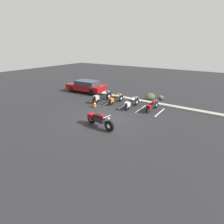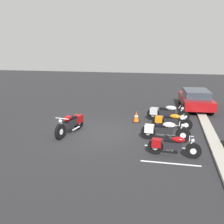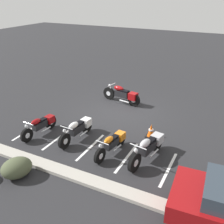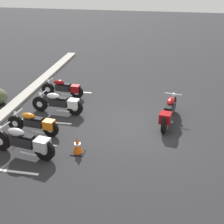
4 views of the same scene
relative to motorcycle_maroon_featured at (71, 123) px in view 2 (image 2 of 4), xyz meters
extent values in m
plane|color=#262628|center=(-0.33, 1.10, -0.49)|extent=(60.00, 60.00, 0.00)
cylinder|color=black|center=(0.93, -0.16, -0.14)|extent=(0.71, 0.25, 0.70)
cylinder|color=silver|center=(0.93, -0.16, -0.14)|extent=(0.29, 0.18, 0.27)
cylinder|color=black|center=(-0.69, 0.12, -0.14)|extent=(0.71, 0.25, 0.70)
cylinder|color=silver|center=(-0.69, 0.12, -0.14)|extent=(0.29, 0.18, 0.27)
cube|color=black|center=(0.07, -0.01, 0.02)|extent=(0.85, 0.43, 0.32)
ellipsoid|color=maroon|center=(0.28, -0.05, 0.31)|extent=(0.63, 0.37, 0.26)
cube|color=black|center=(-0.11, 0.02, 0.23)|extent=(0.51, 0.33, 0.09)
cube|color=maroon|center=(-0.64, 0.11, 0.05)|extent=(0.49, 0.45, 0.36)
cylinder|color=silver|center=(0.81, -0.14, 0.14)|extent=(0.29, 0.11, 0.57)
cylinder|color=silver|center=(0.74, -0.13, 0.41)|extent=(0.15, 0.66, 0.04)
sphere|color=silver|center=(0.88, -0.15, 0.33)|extent=(0.15, 0.15, 0.15)
cylinder|color=silver|center=(-0.17, 0.18, -0.30)|extent=(0.59, 0.17, 0.07)
cylinder|color=black|center=(-2.83, 5.24, -0.15)|extent=(0.25, 0.70, 0.69)
cylinder|color=silver|center=(-2.83, 5.24, -0.15)|extent=(0.18, 0.28, 0.26)
cylinder|color=black|center=(-3.12, 3.65, -0.15)|extent=(0.25, 0.70, 0.69)
cylinder|color=silver|center=(-3.12, 3.65, -0.15)|extent=(0.18, 0.28, 0.26)
cube|color=black|center=(-2.98, 4.39, 0.01)|extent=(0.43, 0.83, 0.31)
ellipsoid|color=#B7B7BC|center=(-2.94, 4.60, 0.29)|extent=(0.37, 0.62, 0.25)
cube|color=black|center=(-3.01, 4.22, 0.22)|extent=(0.33, 0.50, 0.08)
cube|color=#B7B7BC|center=(-3.11, 3.70, 0.04)|extent=(0.44, 0.48, 0.35)
cylinder|color=silver|center=(-2.85, 5.12, 0.12)|extent=(0.11, 0.28, 0.55)
cylinder|color=silver|center=(-2.86, 5.05, 0.39)|extent=(0.64, 0.15, 0.04)
sphere|color=silver|center=(-2.84, 5.19, 0.31)|extent=(0.15, 0.15, 0.15)
cylinder|color=silver|center=(-3.17, 4.16, -0.30)|extent=(0.18, 0.58, 0.07)
cylinder|color=black|center=(-1.55, 5.36, -0.20)|extent=(0.18, 0.60, 0.59)
cylinder|color=silver|center=(-1.55, 5.36, -0.20)|extent=(0.14, 0.24, 0.22)
cylinder|color=black|center=(-1.72, 3.98, -0.20)|extent=(0.18, 0.60, 0.59)
cylinder|color=silver|center=(-1.72, 3.98, -0.20)|extent=(0.14, 0.24, 0.22)
cube|color=black|center=(-1.64, 4.63, -0.06)|extent=(0.33, 0.71, 0.27)
ellipsoid|color=orange|center=(-1.62, 4.80, 0.18)|extent=(0.29, 0.53, 0.21)
cube|color=black|center=(-1.66, 4.47, 0.12)|extent=(0.26, 0.42, 0.07)
cube|color=orange|center=(-1.72, 4.03, -0.04)|extent=(0.36, 0.40, 0.30)
cylinder|color=silver|center=(-1.56, 5.25, 0.04)|extent=(0.08, 0.24, 0.48)
cylinder|color=silver|center=(-1.57, 5.20, 0.27)|extent=(0.55, 0.10, 0.03)
sphere|color=silver|center=(-1.55, 5.31, 0.20)|extent=(0.13, 0.13, 0.13)
cylinder|color=silver|center=(-1.79, 4.42, -0.33)|extent=(0.12, 0.50, 0.06)
cylinder|color=black|center=(0.15, 5.13, -0.17)|extent=(0.16, 0.64, 0.64)
cylinder|color=silver|center=(0.15, 5.13, -0.17)|extent=(0.14, 0.25, 0.24)
cylinder|color=black|center=(0.05, 3.63, -0.17)|extent=(0.16, 0.64, 0.64)
cylinder|color=silver|center=(0.05, 3.63, -0.17)|extent=(0.14, 0.25, 0.24)
cube|color=black|center=(0.10, 4.33, -0.03)|extent=(0.32, 0.75, 0.29)
ellipsoid|color=white|center=(0.11, 4.53, 0.23)|extent=(0.29, 0.56, 0.23)
cube|color=black|center=(0.09, 4.17, 0.17)|extent=(0.26, 0.44, 0.08)
cube|color=white|center=(0.06, 3.68, 0.00)|extent=(0.37, 0.41, 0.33)
cylinder|color=silver|center=(0.15, 5.01, 0.08)|extent=(0.07, 0.26, 0.51)
cylinder|color=silver|center=(0.14, 4.96, 0.33)|extent=(0.60, 0.08, 0.03)
sphere|color=silver|center=(0.15, 5.08, 0.25)|extent=(0.14, 0.14, 0.14)
cylinder|color=silver|center=(-0.05, 4.10, -0.32)|extent=(0.10, 0.54, 0.07)
cylinder|color=black|center=(1.81, 5.42, -0.20)|extent=(0.16, 0.60, 0.59)
cylinder|color=silver|center=(1.81, 5.42, -0.20)|extent=(0.13, 0.23, 0.22)
cylinder|color=black|center=(1.69, 4.05, -0.20)|extent=(0.16, 0.60, 0.59)
cylinder|color=silver|center=(1.69, 4.05, -0.20)|extent=(0.13, 0.23, 0.22)
cube|color=black|center=(1.75, 4.69, -0.06)|extent=(0.31, 0.70, 0.27)
ellipsoid|color=maroon|center=(1.76, 4.87, 0.18)|extent=(0.27, 0.52, 0.21)
cube|color=black|center=(1.73, 4.54, 0.11)|extent=(0.25, 0.41, 0.07)
cube|color=maroon|center=(1.69, 4.09, -0.04)|extent=(0.35, 0.38, 0.30)
cylinder|color=silver|center=(1.80, 5.32, 0.03)|extent=(0.07, 0.24, 0.48)
cylinder|color=silver|center=(1.80, 5.26, 0.27)|extent=(0.55, 0.08, 0.03)
sphere|color=silver|center=(1.81, 5.38, 0.20)|extent=(0.13, 0.13, 0.13)
cylinder|color=silver|center=(1.60, 4.48, -0.33)|extent=(0.10, 0.49, 0.06)
cylinder|color=black|center=(-7.83, 5.30, -0.17)|extent=(0.65, 0.26, 0.64)
cylinder|color=black|center=(-7.93, 6.88, -0.17)|extent=(0.65, 0.26, 0.64)
cylinder|color=black|center=(-5.09, 5.48, -0.17)|extent=(0.65, 0.26, 0.64)
cylinder|color=black|center=(-5.19, 7.05, -0.17)|extent=(0.65, 0.26, 0.64)
cube|color=maroon|center=(-6.51, 6.18, 0.07)|extent=(4.40, 2.06, 0.55)
cube|color=#2D3842|center=(-6.36, 6.19, 0.57)|extent=(2.50, 1.66, 0.45)
cube|color=#A8A399|center=(-0.33, 6.42, -0.43)|extent=(18.00, 0.50, 0.12)
cube|color=black|center=(-2.57, 2.77, -0.48)|extent=(0.40, 0.40, 0.03)
cone|color=#EA590F|center=(-2.57, 2.77, -0.20)|extent=(0.32, 0.32, 0.58)
cylinder|color=white|center=(-2.57, 2.77, -0.17)|extent=(0.20, 0.20, 0.06)
cube|color=white|center=(-3.86, 4.62, -0.49)|extent=(0.10, 2.10, 0.00)
cube|color=white|center=(-2.29, 4.62, -0.49)|extent=(0.10, 2.10, 0.00)
cube|color=white|center=(-0.71, 4.62, -0.49)|extent=(0.10, 2.10, 0.00)
cube|color=white|center=(0.86, 4.62, -0.49)|extent=(0.10, 2.10, 0.00)
cube|color=white|center=(2.43, 4.62, -0.49)|extent=(0.10, 2.10, 0.00)
camera|label=1|loc=(6.32, -7.98, 4.44)|focal=28.00mm
camera|label=2|loc=(11.19, 4.44, 3.50)|focal=42.00mm
camera|label=3|loc=(-5.42, 12.10, 5.16)|focal=42.00mm
camera|label=4|loc=(-10.61, 0.17, 5.00)|focal=50.00mm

